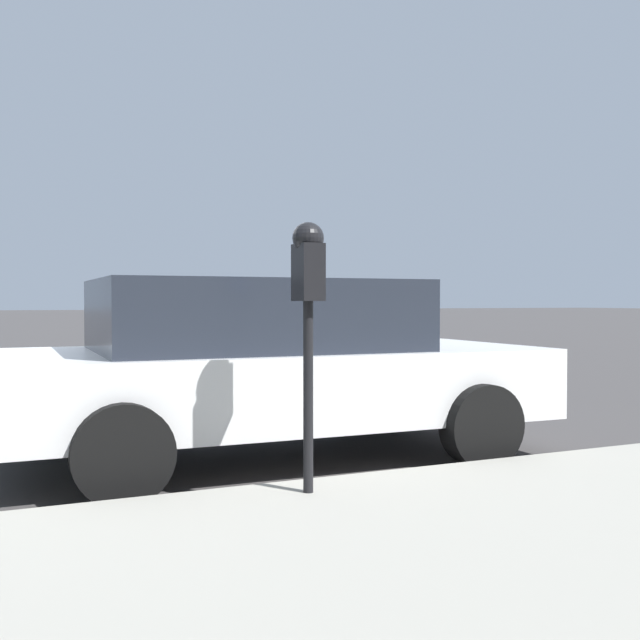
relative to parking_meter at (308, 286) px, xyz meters
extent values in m
plane|color=#3D3A3A|center=(2.52, 0.58, -1.36)|extent=(220.00, 220.00, 0.00)
cylinder|color=black|center=(0.00, 0.00, -0.66)|extent=(0.06, 0.06, 1.15)
cube|color=black|center=(0.00, 0.00, 0.08)|extent=(0.20, 0.14, 0.34)
sphere|color=black|center=(0.00, 0.00, 0.28)|extent=(0.19, 0.19, 0.19)
cube|color=#19389E|center=(0.11, 0.00, 0.04)|extent=(0.01, 0.11, 0.12)
cube|color=black|center=(0.11, 0.00, 0.16)|extent=(0.01, 0.10, 0.08)
cube|color=silver|center=(1.58, -0.38, -0.76)|extent=(2.03, 4.36, 0.56)
cube|color=#232833|center=(1.58, -0.20, -0.20)|extent=(1.75, 2.46, 0.55)
cylinder|color=black|center=(2.52, -1.74, -1.04)|extent=(0.23, 0.64, 0.64)
cylinder|color=black|center=(0.58, -1.70, -1.04)|extent=(0.23, 0.64, 0.64)
cylinder|color=black|center=(2.57, 0.94, -1.04)|extent=(0.23, 0.64, 0.64)
cylinder|color=black|center=(0.64, 0.98, -1.04)|extent=(0.23, 0.64, 0.64)
camera|label=1|loc=(-4.08, 1.77, -0.09)|focal=42.00mm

